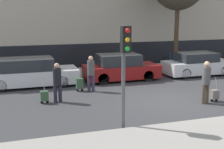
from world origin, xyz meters
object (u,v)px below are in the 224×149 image
object	(u,v)px
parked_car_1	(121,68)
pedestrian_center	(91,71)
trolley_left	(44,96)
trolley_center	(80,84)
parked_bicycle	(173,62)
pedestrian_left	(57,80)
parked_car_0	(30,73)
pedestrian_right	(206,80)
trolley_right	(215,94)
parked_car_2	(198,64)
traffic_light	(125,57)

from	to	relation	value
parked_car_1	pedestrian_center	size ratio (longest dim) A/B	2.41
trolley_left	trolley_center	distance (m)	2.37
parked_bicycle	pedestrian_left	bearing A→B (deg)	-147.51
parked_car_0	trolley_center	size ratio (longest dim) A/B	4.06
parked_car_0	pedestrian_left	world-z (taller)	pedestrian_left
parked_car_1	pedestrian_right	bearing A→B (deg)	-70.94
parked_car_1	trolley_left	distance (m)	5.54
trolley_right	parked_car_2	bearing A→B (deg)	64.28
parked_bicycle	trolley_left	bearing A→B (deg)	-149.16
trolley_left	parked_bicycle	distance (m)	10.22
pedestrian_left	pedestrian_center	world-z (taller)	pedestrian_center
pedestrian_left	pedestrian_right	bearing A→B (deg)	-19.67
traffic_light	parked_car_1	bearing A→B (deg)	71.53
pedestrian_right	trolley_right	xyz separation A→B (m)	(0.54, 0.11, -0.69)
pedestrian_right	parked_car_1	bearing A→B (deg)	-82.57
parked_car_2	parked_car_0	bearing A→B (deg)	178.91
trolley_right	traffic_light	xyz separation A→B (m)	(-4.71, -1.84, 2.06)
parked_car_0	parked_car_2	world-z (taller)	parked_car_0
pedestrian_left	trolley_center	size ratio (longest dim) A/B	1.43
pedestrian_left	parked_bicycle	distance (m)	9.76
parked_car_1	parked_bicycle	bearing A→B (deg)	24.78
parked_car_2	parked_bicycle	distance (m)	2.17
parked_bicycle	parked_car_0	bearing A→B (deg)	-168.16
trolley_center	traffic_light	size ratio (longest dim) A/B	0.35
parked_car_2	pedestrian_left	distance (m)	9.28
parked_car_2	trolley_left	world-z (taller)	parked_car_2
trolley_right	parked_bicycle	distance (m)	7.42
pedestrian_center	trolley_center	bearing A→B (deg)	-179.94
trolley_center	pedestrian_right	xyz separation A→B (m)	(4.49, -3.57, 0.64)
parked_car_1	trolley_center	bearing A→B (deg)	-147.16
trolley_center	traffic_light	bearing A→B (deg)	-86.57
pedestrian_center	pedestrian_right	bearing A→B (deg)	-18.07
parked_car_2	pedestrian_right	size ratio (longest dim) A/B	2.34
parked_car_0	traffic_light	size ratio (longest dim) A/B	1.42
parked_car_2	traffic_light	bearing A→B (deg)	-136.00
parked_car_0	traffic_light	distance (m)	7.71
parked_car_1	pedestrian_center	distance (m)	2.91
pedestrian_left	parked_car_2	bearing A→B (deg)	19.63
parked_car_1	parked_car_2	distance (m)	4.81
trolley_right	trolley_center	bearing A→B (deg)	145.48
parked_car_1	trolley_left	size ratio (longest dim) A/B	3.86
pedestrian_left	pedestrian_center	size ratio (longest dim) A/B	0.98
pedestrian_right	parked_bicycle	xyz separation A→B (m)	(2.47, 7.28, -0.51)
parked_car_1	parked_bicycle	world-z (taller)	parked_car_1
parked_car_2	pedestrian_center	xyz separation A→B (m)	(-6.96, -1.81, 0.32)
pedestrian_right	parked_bicycle	bearing A→B (deg)	-120.39
parked_car_1	parked_bicycle	distance (m)	4.74
parked_car_0	pedestrian_right	xyz separation A→B (m)	(6.67, -5.36, 0.33)
parked_bicycle	parked_car_1	bearing A→B (deg)	-155.22
trolley_left	trolley_right	bearing A→B (deg)	-15.76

